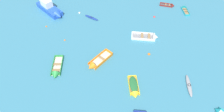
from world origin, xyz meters
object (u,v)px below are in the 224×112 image
Objects in this scene: kayak_grey_far_back at (189,85)px; rowboat_white_center at (151,37)px; rowboat_maroon_back_row_right at (170,6)px; rowboat_turquoise_back_row_center at (184,9)px; motor_launch_blue_back_row_left at (51,9)px; rowboat_yellow_near_right at (134,89)px; mooring_buoy_trailing at (46,27)px; mooring_buoy_between_boats_left at (79,13)px; mooring_buoy_between_boats_right at (149,54)px; kayak_deep_blue_far_left at (92,18)px; mooring_buoy_central at (65,40)px; mooring_buoy_near_foreground at (154,17)px; rowboat_orange_foreground_center at (95,64)px; rowboat_green_outer_left at (56,72)px.

rowboat_white_center is at bearing 102.80° from kayak_grey_far_back.
rowboat_turquoise_back_row_center reaches higher than rowboat_maroon_back_row_right.
motor_launch_blue_back_row_left reaches higher than rowboat_yellow_near_right.
rowboat_turquoise_back_row_center is 26.43m from mooring_buoy_trailing.
mooring_buoy_trailing is (-19.85, 16.08, -0.16)m from kayak_grey_far_back.
mooring_buoy_between_boats_left reaches higher than mooring_buoy_trailing.
motor_launch_blue_back_row_left is 20.73m from mooring_buoy_between_boats_right.
mooring_buoy_trailing is at bearing -172.73° from kayak_deep_blue_far_left.
rowboat_yellow_near_right is 7.06m from mooring_buoy_between_boats_right.
mooring_buoy_central is 5.21m from mooring_buoy_trailing.
mooring_buoy_between_boats_right is at bearing 56.68° from rowboat_yellow_near_right.
mooring_buoy_near_foreground is 9.69m from mooring_buoy_between_boats_right.
mooring_buoy_between_boats_left is (-13.78, 19.15, -0.16)m from kayak_grey_far_back.
rowboat_white_center is at bearing -31.33° from motor_launch_blue_back_row_left.
rowboat_yellow_near_right is at bearing -48.54° from rowboat_orange_foreground_center.
rowboat_green_outer_left is at bearing -101.06° from mooring_buoy_central.
rowboat_maroon_back_row_right is at bearing 56.28° from rowboat_yellow_near_right.
rowboat_green_outer_left is at bearing -79.77° from mooring_buoy_trailing.
rowboat_maroon_back_row_right is 21.90m from mooring_buoy_central.
mooring_buoy_between_boats_left is (-20.34, 2.25, -0.15)m from rowboat_turquoise_back_row_center.
rowboat_turquoise_back_row_center is at bearing 68.77° from kayak_grey_far_back.
mooring_buoy_near_foreground is 0.88× the size of mooring_buoy_between_boats_right.
mooring_buoy_between_boats_right is at bearing -51.17° from mooring_buoy_between_boats_left.
rowboat_maroon_back_row_right is 0.45× the size of motor_launch_blue_back_row_left.
mooring_buoy_between_boats_left is at bearing 173.68° from rowboat_turquoise_back_row_center.
rowboat_orange_foreground_center is at bearing -175.65° from mooring_buoy_between_boats_right.
mooring_buoy_between_boats_left is at bearing 125.74° from kayak_grey_far_back.
mooring_buoy_between_boats_left is (-2.16, 2.02, -0.14)m from kayak_deep_blue_far_left.
rowboat_orange_foreground_center is at bearing -141.88° from mooring_buoy_near_foreground.
mooring_buoy_central is at bearing -73.51° from motor_launch_blue_back_row_left.
mooring_buoy_central is at bearing 157.37° from mooring_buoy_between_boats_right.
mooring_buoy_near_foreground is 19.93m from mooring_buoy_trailing.
kayak_deep_blue_far_left is at bearing 103.98° from rowboat_yellow_near_right.
mooring_buoy_between_boats_right reaches higher than mooring_buoy_between_boats_left.
mooring_buoy_between_boats_left is 1.27× the size of mooring_buoy_trailing.
mooring_buoy_between_boats_left is (5.34, -1.21, -0.70)m from motor_launch_blue_back_row_left.
kayak_deep_blue_far_left is 9.09× the size of mooring_buoy_central.
rowboat_yellow_near_right is 19.50m from mooring_buoy_between_boats_left.
rowboat_white_center reaches higher than rowboat_turquoise_back_row_center.
mooring_buoy_between_boats_right is (-3.72, -8.95, 0.00)m from mooring_buoy_near_foreground.
mooring_buoy_central is at bearing -111.72° from mooring_buoy_between_boats_left.
rowboat_white_center is at bearing 69.15° from mooring_buoy_between_boats_right.
rowboat_white_center is at bearing -18.74° from mooring_buoy_trailing.
rowboat_maroon_back_row_right is at bearing 34.26° from mooring_buoy_near_foreground.
mooring_buoy_trailing is (-6.07, -3.07, 0.00)m from mooring_buoy_between_boats_left.
mooring_buoy_trailing is at bearing -174.51° from rowboat_maroon_back_row_right.
mooring_buoy_near_foreground is (2.37, 5.39, -0.20)m from rowboat_white_center.
rowboat_orange_foreground_center is 1.21× the size of rowboat_yellow_near_right.
mooring_buoy_near_foreground is (-4.24, -2.89, -0.13)m from rowboat_maroon_back_row_right.
mooring_buoy_between_boats_left is 0.84× the size of mooring_buoy_between_boats_right.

